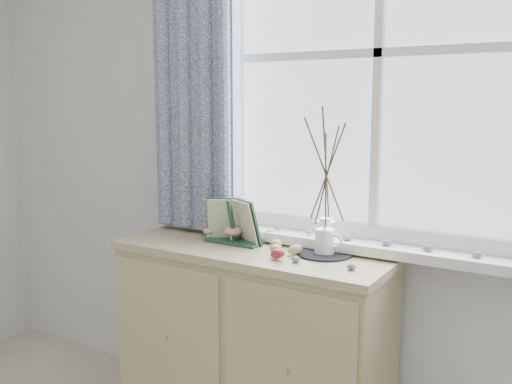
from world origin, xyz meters
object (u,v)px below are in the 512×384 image
botanical_book (230,221)px  toadstool_cluster (229,225)px  sideboard (252,343)px  twig_pitcher (326,169)px

botanical_book → toadstool_cluster: (-0.06, 0.09, -0.04)m
toadstool_cluster → botanical_book: bearing=-53.0°
sideboard → twig_pitcher: (0.31, 0.07, 0.77)m
sideboard → toadstool_cluster: size_ratio=6.32×
botanical_book → toadstool_cluster: 0.11m
toadstool_cluster → sideboard: bearing=-26.7°
botanical_book → toadstool_cluster: size_ratio=1.54×
sideboard → botanical_book: botanical_book is taller
botanical_book → twig_pitcher: 0.49m
toadstool_cluster → twig_pitcher: twig_pitcher is taller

